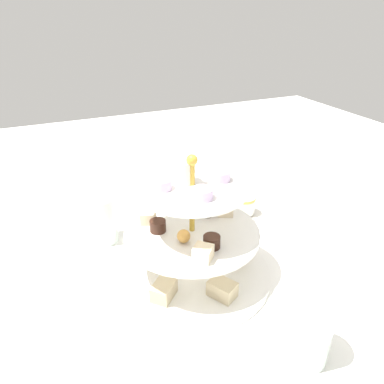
{
  "coord_description": "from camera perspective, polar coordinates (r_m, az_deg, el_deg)",
  "views": [
    {
      "loc": [
        -0.53,
        0.23,
        0.48
      ],
      "look_at": [
        0.0,
        0.0,
        0.18
      ],
      "focal_mm": 34.34,
      "sensor_mm": 36.0,
      "label": 1
    }
  ],
  "objects": [
    {
      "name": "tiered_serving_stand",
      "position": [
        0.7,
        -0.02,
        -7.67
      ],
      "size": [
        0.31,
        0.31,
        0.26
      ],
      "color": "white",
      "rests_on": "ground_plane"
    },
    {
      "name": "water_glass_short_left",
      "position": [
        0.94,
        -0.49,
        -0.76
      ],
      "size": [
        0.06,
        0.06,
        0.08
      ],
      "primitive_type": "cylinder",
      "color": "silver",
      "rests_on": "ground_plane"
    },
    {
      "name": "butter_knife_right",
      "position": [
        0.86,
        20.23,
        -8.41
      ],
      "size": [
        0.17,
        0.02,
        0.0
      ],
      "primitive_type": "cube",
      "rotation": [
        0.0,
        0.0,
        6.3
      ],
      "color": "silver",
      "rests_on": "ground_plane"
    },
    {
      "name": "teacup_with_saucer",
      "position": [
        0.94,
        8.03,
        -2.11
      ],
      "size": [
        0.09,
        0.09,
        0.05
      ],
      "color": "white",
      "rests_on": "ground_plane"
    },
    {
      "name": "water_glass_tall_right",
      "position": [
        0.6,
        17.65,
        -19.63
      ],
      "size": [
        0.07,
        0.07,
        0.11
      ],
      "primitive_type": "cylinder",
      "color": "silver",
      "rests_on": "ground_plane"
    },
    {
      "name": "ground_plane",
      "position": [
        0.75,
        -0.0,
        -12.63
      ],
      "size": [
        2.4,
        2.4,
        0.0
      ],
      "primitive_type": "plane",
      "color": "white"
    },
    {
      "name": "water_glass_mid_back",
      "position": [
        0.84,
        -13.67,
        -4.21
      ],
      "size": [
        0.06,
        0.06,
        0.11
      ],
      "primitive_type": "cylinder",
      "color": "silver",
      "rests_on": "ground_plane"
    }
  ]
}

